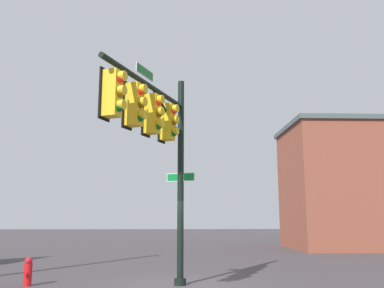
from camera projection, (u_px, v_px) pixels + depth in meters
name	position (u px, v px, depth m)	size (l,w,h in m)	color
ground_plane	(180.00, 285.00, 12.20)	(120.00, 120.00, 0.00)	#443D41
signal_pole_assembly	(155.00, 129.00, 11.24)	(4.43, 2.32, 6.39)	black
fire_hydrant	(28.00, 272.00, 12.14)	(0.33, 0.24, 0.83)	red
brick_building	(330.00, 186.00, 26.90)	(6.68, 5.58, 8.14)	brown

